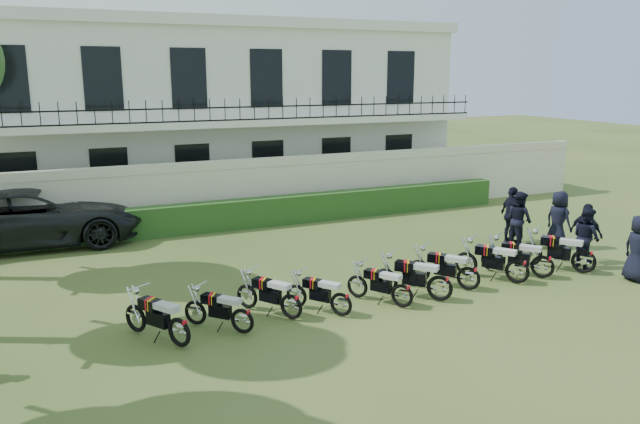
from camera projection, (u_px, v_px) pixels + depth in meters
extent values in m
plane|color=#385221|center=(345.00, 290.00, 15.61)|extent=(100.00, 100.00, 0.00)
cube|color=#EEE4C8|center=(247.00, 195.00, 22.52)|extent=(30.00, 0.30, 2.00)
cube|color=#EEE4C8|center=(247.00, 163.00, 22.27)|extent=(30.00, 0.35, 0.30)
cube|color=#224117|center=(281.00, 210.00, 22.32)|extent=(18.00, 0.60, 1.00)
cube|color=white|center=(205.00, 115.00, 27.33)|extent=(20.00, 8.00, 7.00)
cube|color=white|center=(201.00, 27.00, 26.52)|extent=(20.40, 8.40, 0.40)
cube|color=white|center=(235.00, 123.00, 23.14)|extent=(20.00, 1.40, 0.25)
cube|color=black|center=(240.00, 107.00, 22.42)|extent=(20.00, 0.05, 0.05)
cube|color=black|center=(240.00, 120.00, 22.52)|extent=(20.00, 0.05, 0.05)
cube|color=black|center=(18.00, 184.00, 21.22)|extent=(1.30, 0.12, 2.20)
cube|color=black|center=(7.00, 79.00, 20.45)|extent=(1.30, 0.12, 2.20)
cube|color=black|center=(110.00, 178.00, 22.41)|extent=(1.30, 0.12, 2.20)
cube|color=black|center=(103.00, 79.00, 21.64)|extent=(1.30, 0.12, 2.20)
cube|color=black|center=(193.00, 173.00, 23.60)|extent=(1.30, 0.12, 2.20)
cube|color=black|center=(189.00, 79.00, 22.83)|extent=(1.30, 0.12, 2.20)
cube|color=black|center=(268.00, 168.00, 24.79)|extent=(1.30, 0.12, 2.20)
cube|color=black|center=(266.00, 78.00, 24.02)|extent=(1.30, 0.12, 2.20)
cube|color=black|center=(336.00, 164.00, 25.98)|extent=(1.30, 0.12, 2.20)
cube|color=black|center=(336.00, 78.00, 25.21)|extent=(1.30, 0.12, 2.20)
cube|color=black|center=(398.00, 160.00, 27.17)|extent=(1.30, 0.12, 2.20)
cube|color=black|center=(400.00, 78.00, 26.40)|extent=(1.30, 0.12, 2.20)
torus|color=black|center=(203.00, 341.00, 11.90)|extent=(0.39, 0.56, 0.60)
torus|color=black|center=(157.00, 326.00, 12.61)|extent=(0.39, 0.56, 0.60)
cube|color=black|center=(181.00, 327.00, 12.20)|extent=(0.44, 0.56, 0.30)
cube|color=black|center=(172.00, 312.00, 12.26)|extent=(0.45, 0.51, 0.22)
cube|color=red|center=(172.00, 311.00, 12.26)|extent=(0.23, 0.26, 0.23)
cube|color=#FBB80D|center=(174.00, 312.00, 12.23)|extent=(0.20, 0.24, 0.23)
cube|color=silver|center=(190.00, 315.00, 11.98)|extent=(0.49, 0.59, 0.12)
cylinder|color=silver|center=(160.00, 295.00, 12.37)|extent=(0.52, 0.34, 0.03)
torus|color=black|center=(267.00, 327.00, 12.67)|extent=(0.43, 0.45, 0.54)
torus|color=black|center=(219.00, 318.00, 13.12)|extent=(0.43, 0.45, 0.54)
cube|color=black|center=(244.00, 316.00, 12.85)|extent=(0.45, 0.47, 0.27)
cube|color=black|center=(235.00, 304.00, 12.88)|extent=(0.44, 0.45, 0.20)
cube|color=red|center=(235.00, 304.00, 12.88)|extent=(0.17, 0.25, 0.20)
cube|color=#FBB80D|center=(237.00, 304.00, 12.85)|extent=(0.15, 0.23, 0.20)
cube|color=silver|center=(254.00, 306.00, 12.70)|extent=(0.49, 0.51, 0.11)
cylinder|color=silver|center=(223.00, 290.00, 12.93)|extent=(0.41, 0.38, 0.03)
torus|color=black|center=(315.00, 313.00, 13.34)|extent=(0.39, 0.52, 0.57)
torus|color=black|center=(269.00, 302.00, 13.96)|extent=(0.39, 0.52, 0.57)
cube|color=black|center=(293.00, 302.00, 13.59)|extent=(0.43, 0.52, 0.28)
cube|color=black|center=(285.00, 289.00, 13.65)|extent=(0.44, 0.49, 0.21)
cube|color=red|center=(285.00, 289.00, 13.65)|extent=(0.21, 0.25, 0.22)
cube|color=#FBB80D|center=(287.00, 289.00, 13.62)|extent=(0.19, 0.23, 0.22)
cube|color=silver|center=(303.00, 291.00, 13.40)|extent=(0.48, 0.55, 0.11)
cylinder|color=silver|center=(273.00, 275.00, 13.74)|extent=(0.48, 0.34, 0.03)
torus|color=black|center=(365.00, 310.00, 13.56)|extent=(0.39, 0.48, 0.54)
torus|color=black|center=(318.00, 301.00, 14.10)|extent=(0.39, 0.48, 0.54)
cube|color=black|center=(343.00, 300.00, 13.78)|extent=(0.42, 0.48, 0.27)
cube|color=black|center=(335.00, 288.00, 13.82)|extent=(0.42, 0.46, 0.19)
cube|color=red|center=(335.00, 288.00, 13.82)|extent=(0.19, 0.24, 0.20)
cube|color=#FBB80D|center=(337.00, 288.00, 13.79)|extent=(0.17, 0.23, 0.20)
cube|color=silver|center=(353.00, 290.00, 13.61)|extent=(0.46, 0.52, 0.11)
cylinder|color=silver|center=(324.00, 275.00, 13.90)|extent=(0.44, 0.34, 0.03)
torus|color=black|center=(426.00, 302.00, 14.02)|extent=(0.37, 0.51, 0.56)
torus|color=black|center=(379.00, 292.00, 14.65)|extent=(0.37, 0.51, 0.56)
cube|color=black|center=(404.00, 292.00, 14.28)|extent=(0.41, 0.51, 0.27)
cube|color=black|center=(396.00, 280.00, 14.34)|extent=(0.42, 0.47, 0.20)
cube|color=red|center=(396.00, 279.00, 14.34)|extent=(0.21, 0.24, 0.21)
cube|color=#FBB80D|center=(398.00, 280.00, 14.31)|extent=(0.18, 0.22, 0.21)
cube|color=silver|center=(414.00, 282.00, 14.09)|extent=(0.46, 0.54, 0.11)
cylinder|color=silver|center=(385.00, 266.00, 14.44)|extent=(0.47, 0.32, 0.03)
torus|color=black|center=(468.00, 293.00, 14.46)|extent=(0.49, 0.53, 0.63)
torus|color=black|center=(412.00, 285.00, 14.99)|extent=(0.49, 0.53, 0.63)
cube|color=black|center=(442.00, 283.00, 14.67)|extent=(0.52, 0.55, 0.31)
cube|color=black|center=(433.00, 271.00, 14.70)|extent=(0.51, 0.52, 0.23)
cube|color=red|center=(433.00, 270.00, 14.70)|extent=(0.20, 0.28, 0.24)
cube|color=#FBB80D|center=(435.00, 271.00, 14.68)|extent=(0.18, 0.27, 0.24)
cube|color=silver|center=(455.00, 272.00, 14.49)|extent=(0.56, 0.59, 0.12)
cylinder|color=silver|center=(419.00, 257.00, 14.77)|extent=(0.48, 0.44, 0.03)
torus|color=black|center=(494.00, 283.00, 15.18)|extent=(0.44, 0.53, 0.60)
torus|color=black|center=(443.00, 276.00, 15.76)|extent=(0.44, 0.53, 0.60)
cube|color=black|center=(471.00, 274.00, 15.42)|extent=(0.48, 0.54, 0.30)
cube|color=black|center=(462.00, 262.00, 15.46)|extent=(0.48, 0.51, 0.22)
cube|color=red|center=(462.00, 262.00, 15.46)|extent=(0.21, 0.27, 0.23)
cube|color=#FBB80D|center=(465.00, 262.00, 15.43)|extent=(0.18, 0.25, 0.23)
cube|color=silver|center=(482.00, 264.00, 15.23)|extent=(0.52, 0.57, 0.12)
cylinder|color=silver|center=(450.00, 249.00, 15.54)|extent=(0.48, 0.39, 0.03)
torus|color=black|center=(544.00, 277.00, 15.63)|extent=(0.44, 0.57, 0.63)
torus|color=black|center=(491.00, 268.00, 16.30)|extent=(0.44, 0.57, 0.63)
cube|color=black|center=(520.00, 267.00, 15.90)|extent=(0.48, 0.57, 0.31)
cube|color=black|center=(511.00, 255.00, 15.96)|extent=(0.49, 0.54, 0.23)
cube|color=red|center=(511.00, 255.00, 15.96)|extent=(0.23, 0.28, 0.24)
cube|color=#FBB80D|center=(513.00, 255.00, 15.93)|extent=(0.20, 0.26, 0.24)
cube|color=silver|center=(532.00, 257.00, 15.69)|extent=(0.53, 0.61, 0.12)
cylinder|color=silver|center=(499.00, 242.00, 16.06)|extent=(0.53, 0.38, 0.03)
torus|color=black|center=(569.00, 271.00, 16.08)|extent=(0.45, 0.54, 0.61)
torus|color=black|center=(517.00, 264.00, 16.67)|extent=(0.45, 0.54, 0.61)
cube|color=black|center=(545.00, 262.00, 16.32)|extent=(0.49, 0.55, 0.30)
cube|color=black|center=(536.00, 251.00, 16.37)|extent=(0.49, 0.52, 0.22)
cube|color=red|center=(536.00, 251.00, 16.37)|extent=(0.21, 0.27, 0.23)
cube|color=#FBB80D|center=(539.00, 251.00, 16.34)|extent=(0.19, 0.26, 0.23)
cube|color=silver|center=(557.00, 252.00, 16.13)|extent=(0.53, 0.58, 0.12)
cylinder|color=silver|center=(525.00, 239.00, 16.45)|extent=(0.49, 0.40, 0.03)
torus|color=black|center=(612.00, 266.00, 16.43)|extent=(0.46, 0.58, 0.65)
torus|color=black|center=(556.00, 259.00, 17.11)|extent=(0.46, 0.58, 0.65)
cube|color=black|center=(586.00, 257.00, 16.71)|extent=(0.50, 0.59, 0.32)
cube|color=black|center=(577.00, 246.00, 16.76)|extent=(0.51, 0.55, 0.23)
cube|color=red|center=(577.00, 245.00, 16.76)|extent=(0.23, 0.29, 0.25)
cube|color=#FBB80D|center=(580.00, 245.00, 16.73)|extent=(0.20, 0.27, 0.25)
cube|color=silver|center=(599.00, 247.00, 16.50)|extent=(0.55, 0.62, 0.13)
cylinder|color=silver|center=(565.00, 232.00, 16.86)|extent=(0.53, 0.40, 0.03)
imported|color=black|center=(33.00, 217.00, 19.43)|extent=(6.60, 3.16, 1.82)
imported|color=black|center=(638.00, 248.00, 16.10)|extent=(0.59, 0.88, 1.76)
imported|color=black|center=(586.00, 237.00, 17.26)|extent=(0.78, 0.93, 1.70)
imported|color=black|center=(586.00, 234.00, 17.63)|extent=(0.57, 1.07, 1.73)
imported|color=black|center=(558.00, 220.00, 19.18)|extent=(0.68, 0.94, 1.79)
imported|color=black|center=(519.00, 220.00, 19.23)|extent=(0.71, 0.89, 1.77)
imported|color=black|center=(512.00, 215.00, 19.74)|extent=(0.59, 1.11, 1.81)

